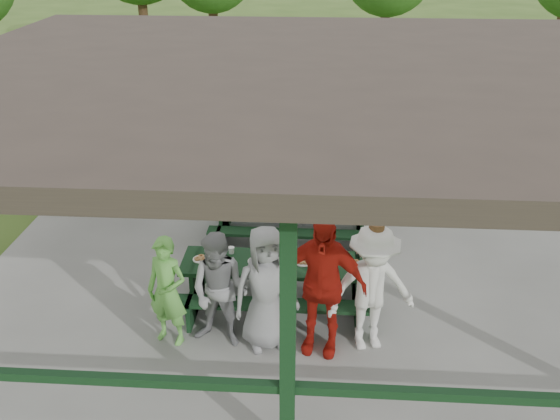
# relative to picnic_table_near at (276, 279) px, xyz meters

# --- Properties ---
(ground) EXTENTS (90.00, 90.00, 0.00)m
(ground) POSITION_rel_picnic_table_near_xyz_m (0.30, 1.20, -0.58)
(ground) COLOR #304C17
(ground) RESTS_ON ground
(concrete_slab) EXTENTS (10.00, 8.00, 0.10)m
(concrete_slab) POSITION_rel_picnic_table_near_xyz_m (0.30, 1.20, -0.53)
(concrete_slab) COLOR slate
(concrete_slab) RESTS_ON ground
(pavilion_structure) EXTENTS (10.60, 8.60, 3.24)m
(pavilion_structure) POSITION_rel_picnic_table_near_xyz_m (0.30, 1.20, 2.59)
(pavilion_structure) COLOR black
(pavilion_structure) RESTS_ON concrete_slab
(picnic_table_near) EXTENTS (2.64, 1.39, 0.75)m
(picnic_table_near) POSITION_rel_picnic_table_near_xyz_m (0.00, 0.00, 0.00)
(picnic_table_near) COLOR black
(picnic_table_near) RESTS_ON concrete_slab
(picnic_table_far) EXTENTS (2.73, 1.39, 0.75)m
(picnic_table_far) POSITION_rel_picnic_table_near_xyz_m (0.13, 2.00, 0.00)
(picnic_table_far) COLOR black
(picnic_table_far) RESTS_ON concrete_slab
(table_setting) EXTENTS (2.44, 0.45, 0.10)m
(table_setting) POSITION_rel_picnic_table_near_xyz_m (0.09, 0.04, 0.31)
(table_setting) COLOR white
(table_setting) RESTS_ON picnic_table_near
(contestant_green) EXTENTS (0.64, 0.52, 1.53)m
(contestant_green) POSITION_rel_picnic_table_near_xyz_m (-1.34, -0.83, 0.29)
(contestant_green) COLOR #5CAA42
(contestant_green) RESTS_ON concrete_slab
(contestant_grey_left) EXTENTS (0.90, 0.78, 1.61)m
(contestant_grey_left) POSITION_rel_picnic_table_near_xyz_m (-0.66, -0.84, 0.33)
(contestant_grey_left) COLOR gray
(contestant_grey_left) RESTS_ON concrete_slab
(contestant_grey_mid) EXTENTS (0.97, 0.79, 1.71)m
(contestant_grey_mid) POSITION_rel_picnic_table_near_xyz_m (-0.07, -0.81, 0.38)
(contestant_grey_mid) COLOR gray
(contestant_grey_mid) RESTS_ON concrete_slab
(contestant_red) EXTENTS (1.22, 0.69, 1.96)m
(contestant_red) POSITION_rel_picnic_table_near_xyz_m (0.62, -0.86, 0.51)
(contestant_red) COLOR #A1170E
(contestant_red) RESTS_ON concrete_slab
(contestant_white_fedora) EXTENTS (1.26, 0.91, 1.81)m
(contestant_white_fedora) POSITION_rel_picnic_table_near_xyz_m (1.26, -0.78, 0.41)
(contestant_white_fedora) COLOR silver
(contestant_white_fedora) RESTS_ON concrete_slab
(spectator_lblue) EXTENTS (1.51, 0.92, 1.55)m
(spectator_lblue) POSITION_rel_picnic_table_near_xyz_m (0.10, 2.97, 0.30)
(spectator_lblue) COLOR #90AEDF
(spectator_lblue) RESTS_ON concrete_slab
(spectator_blue) EXTENTS (0.82, 0.67, 1.95)m
(spectator_blue) POSITION_rel_picnic_table_near_xyz_m (-1.45, 3.32, 0.50)
(spectator_blue) COLOR teal
(spectator_blue) RESTS_ON concrete_slab
(spectator_grey) EXTENTS (0.93, 0.80, 1.68)m
(spectator_grey) POSITION_rel_picnic_table_near_xyz_m (1.68, 2.86, 0.36)
(spectator_grey) COLOR #9B9A9D
(spectator_grey) RESTS_ON concrete_slab
(pickup_truck) EXTENTS (6.41, 3.95, 1.66)m
(pickup_truck) POSITION_rel_picnic_table_near_xyz_m (0.80, 9.63, 0.25)
(pickup_truck) COLOR silver
(pickup_truck) RESTS_ON ground
(farm_trailer) EXTENTS (4.26, 2.83, 1.51)m
(farm_trailer) POSITION_rel_picnic_table_near_xyz_m (-2.05, 9.83, 0.17)
(farm_trailer) COLOR navy
(farm_trailer) RESTS_ON ground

